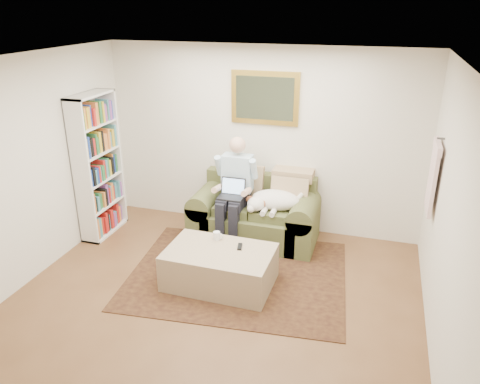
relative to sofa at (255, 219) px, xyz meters
The scene contains 12 objects.
room_shell 1.95m from the sofa, 91.36° to the right, with size 4.51×5.00×2.61m.
rug 1.03m from the sofa, 86.61° to the right, with size 2.59×2.07×0.01m, color black.
sofa is the anchor object (origin of this frame).
seated_man 0.52m from the sofa, 148.55° to the right, with size 0.57×0.81×1.45m, color #8CBDD8, non-canonical shape.
laptop 0.58m from the sofa, 138.98° to the right, with size 0.33×0.26×0.24m.
sleeping_dog 0.48m from the sofa, 15.74° to the right, with size 0.71×0.45×0.26m, color white, non-canonical shape.
ottoman 1.25m from the sofa, 93.86° to the right, with size 1.23×0.78×0.45m, color tan.
coffee_mug 1.03m from the sofa, 101.65° to the right, with size 0.08×0.08×0.10m, color white.
tv_remote 1.12m from the sofa, 83.84° to the right, with size 0.05×0.15×0.02m, color black.
bookshelf 2.29m from the sofa, 168.63° to the right, with size 0.28×0.80×2.00m, color white, non-canonical shape.
wall_mirror 1.66m from the sofa, 90.00° to the left, with size 0.94×0.04×0.72m.
hanging_shirt 2.43m from the sofa, 11.32° to the right, with size 0.06×0.52×0.90m, color #F4CACD, non-canonical shape.
Camera 1 is at (1.57, -3.67, 3.11)m, focal length 35.00 mm.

